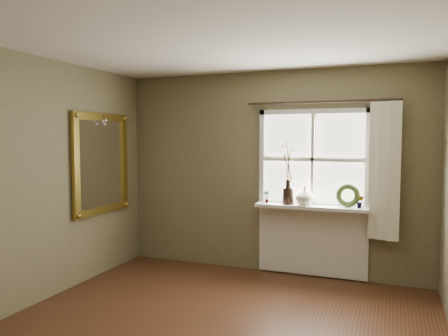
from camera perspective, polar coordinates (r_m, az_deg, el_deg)
name	(u,v)px	position (r m, az deg, el deg)	size (l,w,h in m)	color
ceiling	(197,30)	(3.63, -3.59, 17.54)	(4.50, 4.50, 0.00)	silver
wall_back	(271,172)	(5.72, 6.19, -0.54)	(4.00, 0.10, 2.60)	brown
wall_left	(8,183)	(4.79, -26.40, -1.81)	(0.10, 4.50, 2.60)	brown
window_frame	(313,159)	(5.52, 11.53, 1.12)	(1.36, 0.06, 1.24)	silver
window_sill	(311,207)	(5.47, 11.25, -5.01)	(1.36, 0.26, 0.04)	silver
window_apron	(312,240)	(5.66, 11.39, -9.25)	(1.36, 0.04, 0.88)	silver
dark_jug	(288,196)	(5.51, 8.37, -3.62)	(0.14, 0.14, 0.21)	black
cream_vase	(305,196)	(5.47, 10.50, -3.59)	(0.22, 0.22, 0.23)	silver
wreath	(348,198)	(5.44, 15.86, -3.79)	(0.28, 0.28, 0.07)	#374920
potted_plant_left	(267,197)	(5.58, 5.58, -3.75)	(0.08, 0.06, 0.16)	#374920
potted_plant_right	(360,202)	(5.39, 17.37, -4.24)	(0.08, 0.07, 0.15)	#374920
curtain	(385,171)	(5.35, 20.24, -0.37)	(0.36, 0.12, 1.59)	beige
curtain_rod	(321,102)	(5.46, 12.58, 8.43)	(0.03, 0.03, 1.84)	black
gilt_mirror	(101,163)	(5.73, -15.71, 0.59)	(0.10, 1.06, 1.27)	white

